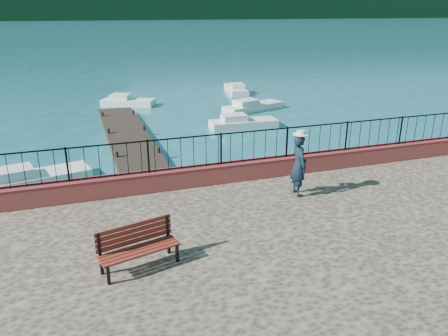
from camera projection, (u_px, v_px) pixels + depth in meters
ground at (281, 278)px, 10.73m from camera, size 2000.00×2000.00×0.00m
parapet at (230, 172)px, 13.51m from camera, size 28.00×0.46×0.58m
railing at (230, 148)px, 13.25m from camera, size 27.00×0.05×0.95m
dock at (132, 145)px, 20.74m from camera, size 2.00×16.00×0.30m
far_forest at (72, 4)px, 274.23m from camera, size 900.00×60.00×18.00m
companion_hill at (245, 14)px, 575.44m from camera, size 448.00×384.00×180.00m
park_bench at (139, 255)px, 8.96m from camera, size 1.73×0.93×0.92m
person at (299, 165)px, 12.30m from camera, size 0.46×0.67×1.79m
hat at (301, 133)px, 11.97m from camera, size 0.44×0.44×0.12m
boat_0 at (30, 175)px, 16.28m from camera, size 4.45×2.24×0.80m
boat_1 at (244, 120)px, 24.30m from camera, size 3.81×1.52×0.80m
boat_2 at (253, 104)px, 28.42m from camera, size 4.41×2.56×0.80m
boat_4 at (128, 100)px, 29.87m from camera, size 3.74×2.74×0.80m
boat_5 at (236, 87)px, 34.66m from camera, size 2.01×4.28×0.80m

